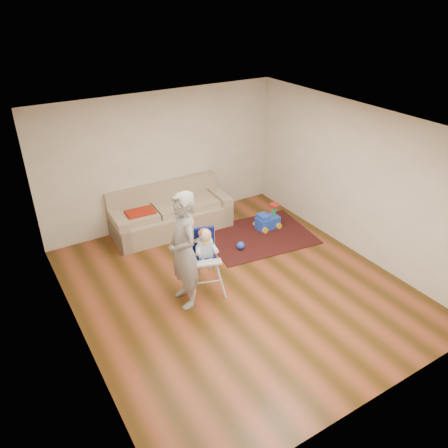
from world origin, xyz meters
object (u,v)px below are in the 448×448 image
side_table (136,230)px  adult (184,251)px  toy_ball (241,246)px  sofa (170,210)px  high_chair (206,262)px  ride_on_toy (268,217)px

side_table → adult: (-0.01, -2.14, 0.69)m
side_table → toy_ball: side_table is taller
sofa → toy_ball: (0.79, -1.38, -0.36)m
side_table → high_chair: bearing=-78.9°
adult → side_table: bearing=-176.0°
side_table → toy_ball: bearing=-40.1°
high_chair → side_table: bearing=119.4°
ride_on_toy → sofa: bearing=149.8°
high_chair → adult: (-0.41, -0.08, 0.39)m
side_table → toy_ball: 2.05m
toy_ball → ride_on_toy: bearing=23.8°
sofa → adult: bearing=-107.0°
sofa → side_table: bearing=-172.7°
sofa → high_chair: bearing=-97.4°
high_chair → toy_ball: bearing=50.7°
ride_on_toy → high_chair: 2.39m
ride_on_toy → toy_ball: (-0.92, -0.41, -0.18)m
sofa → side_table: (-0.78, -0.06, -0.20)m
side_table → toy_ball: size_ratio=3.36×
side_table → ride_on_toy: (2.49, -0.91, 0.01)m
side_table → adult: 2.24m
side_table → adult: size_ratio=0.27×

